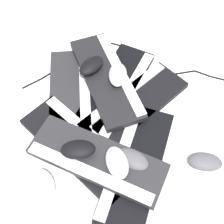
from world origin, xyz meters
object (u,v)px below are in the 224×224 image
(keyboard_3, at_px, (133,105))
(keyboard_6, at_px, (97,160))
(keyboard_4, at_px, (116,89))
(keyboard_5, at_px, (107,78))
(mouse_3, at_px, (133,159))
(mouse_0, at_px, (117,162))
(mouse_4, at_px, (205,162))
(mouse_2, at_px, (78,149))
(keyboard_0, at_px, (71,96))
(keyboard_1, at_px, (79,146))
(mouse_5, at_px, (91,66))
(keyboard_2, at_px, (136,165))
(mouse_1, at_px, (118,75))
(mouse_6, at_px, (44,184))

(keyboard_3, height_order, keyboard_6, keyboard_6)
(keyboard_4, height_order, keyboard_5, keyboard_5)
(mouse_3, bearing_deg, keyboard_3, -62.11)
(mouse_0, relative_size, mouse_4, 1.00)
(keyboard_6, relative_size, mouse_2, 4.14)
(mouse_3, bearing_deg, keyboard_5, -44.67)
(keyboard_0, height_order, keyboard_1, same)
(keyboard_1, xyz_separation_m, mouse_0, (-0.15, 0.05, 0.07))
(keyboard_4, distance_m, mouse_5, 0.13)
(keyboard_2, relative_size, keyboard_4, 0.97)
(keyboard_1, bearing_deg, mouse_1, -99.90)
(keyboard_5, relative_size, mouse_4, 3.99)
(mouse_2, distance_m, mouse_6, 0.15)
(keyboard_2, xyz_separation_m, mouse_1, (0.15, -0.29, 0.07))
(keyboard_1, height_order, mouse_4, mouse_4)
(keyboard_2, height_order, mouse_3, mouse_3)
(keyboard_2, bearing_deg, keyboard_4, -60.81)
(keyboard_4, height_order, mouse_3, mouse_3)
(mouse_2, bearing_deg, mouse_4, -5.09)
(keyboard_3, xyz_separation_m, mouse_0, (-0.02, 0.26, 0.07))
(keyboard_5, bearing_deg, keyboard_0, 42.41)
(keyboard_5, bearing_deg, mouse_5, -9.84)
(keyboard_6, relative_size, mouse_6, 4.14)
(keyboard_3, bearing_deg, mouse_3, 104.23)
(keyboard_5, xyz_separation_m, mouse_5, (0.06, -0.01, 0.04))
(keyboard_5, height_order, mouse_2, mouse_2)
(keyboard_4, bearing_deg, mouse_1, -97.49)
(keyboard_2, bearing_deg, mouse_2, 10.37)
(mouse_0, bearing_deg, mouse_3, -81.75)
(mouse_4, bearing_deg, keyboard_3, 141.33)
(keyboard_4, bearing_deg, keyboard_1, 79.94)
(keyboard_2, xyz_separation_m, mouse_2, (0.18, 0.03, 0.07))
(keyboard_3, bearing_deg, keyboard_0, 6.71)
(keyboard_2, distance_m, mouse_0, 0.09)
(mouse_0, bearing_deg, keyboard_5, -11.30)
(keyboard_4, bearing_deg, mouse_4, 151.39)
(keyboard_0, height_order, keyboard_6, keyboard_6)
(keyboard_1, relative_size, mouse_0, 4.19)
(mouse_1, bearing_deg, mouse_0, 2.28)
(keyboard_5, xyz_separation_m, mouse_3, (-0.18, 0.30, 0.01))
(keyboard_2, xyz_separation_m, mouse_0, (0.05, 0.04, 0.07))
(keyboard_0, bearing_deg, mouse_0, 136.99)
(mouse_3, relative_size, mouse_4, 1.00)
(mouse_3, xyz_separation_m, mouse_5, (0.24, -0.31, 0.03))
(keyboard_6, height_order, mouse_5, mouse_5)
(keyboard_4, bearing_deg, keyboard_0, 27.84)
(mouse_0, height_order, mouse_3, mouse_0)
(keyboard_3, xyz_separation_m, mouse_2, (0.11, 0.26, 0.07))
(keyboard_0, bearing_deg, keyboard_3, -173.29)
(mouse_1, height_order, mouse_5, same)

